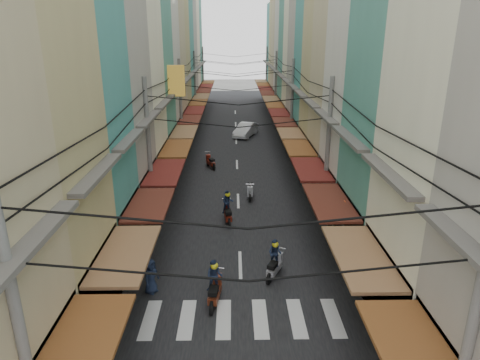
{
  "coord_description": "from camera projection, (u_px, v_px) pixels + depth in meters",
  "views": [
    {
      "loc": [
        -0.3,
        -19.66,
        10.4
      ],
      "look_at": [
        0.09,
        3.92,
        2.17
      ],
      "focal_mm": 32.0,
      "sensor_mm": 36.0,
      "label": 1
    }
  ],
  "objects": [
    {
      "name": "sidewalk_left",
      "position": [
        168.0,
        146.0,
        40.76
      ],
      "size": [
        3.0,
        80.0,
        0.06
      ],
      "primitive_type": "cube",
      "color": "slate",
      "rests_on": "ground"
    },
    {
      "name": "traffic_sign",
      "position": [
        343.0,
        217.0,
        19.76
      ],
      "size": [
        0.1,
        0.68,
        3.09
      ],
      "color": "slate",
      "rests_on": "ground"
    },
    {
      "name": "crosswalk",
      "position": [
        242.0,
        318.0,
        16.32
      ],
      "size": [
        7.55,
        2.4,
        0.01
      ],
      "color": "silver",
      "rests_on": "ground"
    },
    {
      "name": "building_row_right",
      "position": [
        334.0,
        44.0,
        34.54
      ],
      "size": [
        7.8,
        68.98,
        22.59
      ],
      "color": "teal",
      "rests_on": "ground"
    },
    {
      "name": "sidewalk_right",
      "position": [
        304.0,
        146.0,
        40.96
      ],
      "size": [
        3.0,
        80.0,
        0.06
      ],
      "primitive_type": "cube",
      "color": "slate",
      "rests_on": "ground"
    },
    {
      "name": "pedestrians",
      "position": [
        158.0,
        213.0,
        23.19
      ],
      "size": [
        13.17,
        19.73,
        2.25
      ],
      "color": "black",
      "rests_on": "ground"
    },
    {
      "name": "bicycle",
      "position": [
        407.0,
        275.0,
        19.28
      ],
      "size": [
        1.78,
        0.96,
        1.16
      ],
      "primitive_type": "imported",
      "rotation": [
        0.0,
        0.0,
        1.77
      ],
      "color": "black",
      "rests_on": "ground"
    },
    {
      "name": "ground",
      "position": [
        240.0,
        245.0,
        21.99
      ],
      "size": [
        160.0,
        160.0,
        0.0
      ],
      "primitive_type": "plane",
      "color": "#63645F",
      "rests_on": "ground"
    },
    {
      "name": "white_car",
      "position": [
        246.0,
        136.0,
        44.69
      ],
      "size": [
        5.22,
        3.52,
        1.71
      ],
      "primitive_type": "imported",
      "rotation": [
        0.0,
        0.0,
        -0.37
      ],
      "color": "white",
      "rests_on": "ground"
    },
    {
      "name": "road",
      "position": [
        236.0,
        146.0,
        40.87
      ],
      "size": [
        10.0,
        80.0,
        0.02
      ],
      "primitive_type": "cube",
      "color": "black",
      "rests_on": "ground"
    },
    {
      "name": "moving_scooters",
      "position": [
        234.0,
        226.0,
        22.85
      ],
      "size": [
        4.06,
        20.05,
        1.93
      ],
      "color": "black",
      "rests_on": "ground"
    },
    {
      "name": "utility_poles",
      "position": [
        237.0,
        82.0,
        33.99
      ],
      "size": [
        10.2,
        66.13,
        8.2
      ],
      "color": "slate",
      "rests_on": "ground"
    },
    {
      "name": "building_row_left",
      "position": [
        138.0,
        39.0,
        34.29
      ],
      "size": [
        7.8,
        67.67,
        23.7
      ],
      "color": "beige",
      "rests_on": "ground"
    },
    {
      "name": "market_umbrella",
      "position": [
        409.0,
        284.0,
        15.18
      ],
      "size": [
        2.04,
        2.04,
        2.15
      ],
      "color": "#B2B2B7",
      "rests_on": "ground"
    },
    {
      "name": "parked_scooters",
      "position": [
        349.0,
        268.0,
        19.0
      ],
      "size": [
        12.81,
        14.7,
        0.95
      ],
      "color": "black",
      "rests_on": "ground"
    }
  ]
}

